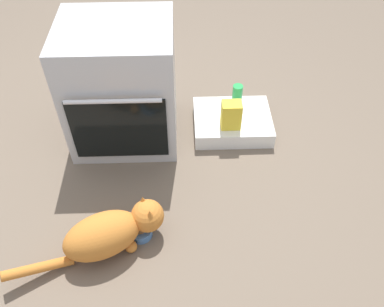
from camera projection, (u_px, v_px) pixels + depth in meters
name	position (u px, v px, depth m)	size (l,w,h in m)	color
ground	(135.00, 181.00, 2.36)	(8.00, 8.00, 0.00)	#6B5B4C
oven	(121.00, 86.00, 2.36)	(0.63, 0.59, 0.75)	#B7BABF
pantry_cabinet	(232.00, 122.00, 2.63)	(0.49, 0.39, 0.11)	white
food_bowl	(141.00, 231.00, 2.09)	(0.12, 0.12, 0.08)	#4C7AB7
cat	(110.00, 232.00, 1.97)	(0.75, 0.40, 0.24)	#C6752D
soda_can	(237.00, 93.00, 2.65)	(0.07, 0.07, 0.12)	green
snack_bag	(231.00, 115.00, 2.46)	(0.12, 0.09, 0.18)	yellow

